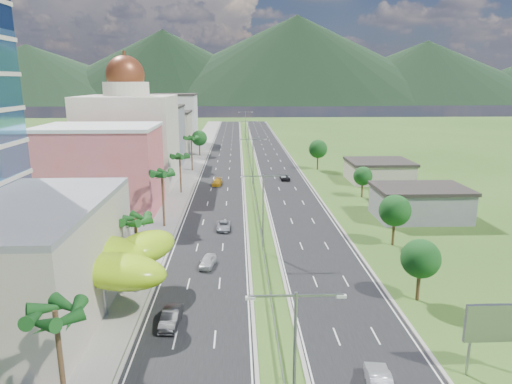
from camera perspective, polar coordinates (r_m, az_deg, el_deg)
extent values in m
plane|color=#2D5119|center=(54.98, 1.46, -11.25)|extent=(500.00, 500.00, 0.00)
cube|color=black|center=(141.70, -3.96, 4.27)|extent=(11.00, 260.00, 0.04)
cube|color=black|center=(142.06, 2.11, 4.32)|extent=(11.00, 260.00, 0.04)
cube|color=gray|center=(142.28, -7.80, 4.23)|extent=(7.00, 260.00, 0.12)
cube|color=gray|center=(123.85, -0.72, 3.21)|extent=(0.08, 216.00, 0.28)
cube|color=gray|center=(224.92, -1.46, 7.88)|extent=(0.10, 0.12, 0.70)
cylinder|color=gray|center=(30.60, 4.81, -21.69)|extent=(0.20, 0.20, 11.00)
cube|color=gray|center=(27.73, 2.01, -12.87)|extent=(2.88, 0.12, 0.12)
cube|color=gray|center=(28.08, 8.02, -12.65)|extent=(2.88, 0.12, 0.12)
cube|color=silver|center=(27.72, -0.71, -13.11)|extent=(0.60, 0.25, 0.18)
cube|color=silver|center=(28.38, 10.62, -12.69)|extent=(0.60, 0.25, 0.18)
cylinder|color=gray|center=(62.39, 0.89, -2.77)|extent=(0.20, 0.20, 11.00)
cube|color=gray|center=(61.03, -0.44, 1.99)|extent=(2.88, 0.12, 0.12)
cube|color=gray|center=(61.19, 2.25, 2.01)|extent=(2.88, 0.12, 0.12)
cube|color=silver|center=(61.03, -1.64, 1.89)|extent=(0.60, 0.25, 0.18)
cube|color=silver|center=(61.33, 3.45, 1.93)|extent=(0.60, 0.25, 0.18)
cylinder|color=gray|center=(101.34, -0.37, 3.66)|extent=(0.20, 0.20, 11.00)
cube|color=gray|center=(100.51, -1.20, 6.63)|extent=(2.88, 0.12, 0.12)
cube|color=gray|center=(100.61, 0.45, 6.64)|extent=(2.88, 0.12, 0.12)
cube|color=silver|center=(100.51, -1.93, 6.56)|extent=(0.60, 0.25, 0.18)
cube|color=silver|center=(100.69, 1.18, 6.58)|extent=(0.60, 0.25, 0.18)
cylinder|color=gray|center=(145.85, -0.98, 6.75)|extent=(0.20, 0.20, 11.00)
cube|color=gray|center=(145.27, -1.56, 8.82)|extent=(2.88, 0.12, 0.12)
cube|color=gray|center=(145.34, -0.41, 8.82)|extent=(2.88, 0.12, 0.12)
cube|color=silver|center=(145.27, -2.07, 8.77)|extent=(0.60, 0.25, 0.18)
cube|color=silver|center=(145.39, 0.10, 8.79)|extent=(0.60, 0.25, 0.18)
cylinder|color=gray|center=(190.58, -1.31, 8.39)|extent=(0.20, 0.20, 11.00)
cube|color=gray|center=(190.14, -1.76, 9.97)|extent=(2.88, 0.12, 0.12)
cube|color=gray|center=(190.19, -0.87, 9.98)|extent=(2.88, 0.12, 0.12)
cube|color=silver|center=(190.14, -2.15, 9.94)|extent=(0.60, 0.25, 0.18)
cube|color=silver|center=(190.24, -0.48, 9.95)|extent=(0.60, 0.25, 0.18)
cylinder|color=gray|center=(56.15, -24.02, -9.73)|extent=(0.50, 0.50, 4.00)
cylinder|color=gray|center=(49.60, -18.44, -12.35)|extent=(0.50, 0.50, 4.00)
cylinder|color=gray|center=(48.35, -24.12, -13.58)|extent=(0.50, 0.50, 4.00)
cylinder|color=gray|center=(53.50, -14.89, -10.12)|extent=(0.50, 0.50, 4.00)
cube|color=#D55A57|center=(86.79, -18.77, 2.56)|extent=(20.00, 15.00, 15.00)
cube|color=beige|center=(108.39, -15.52, 6.22)|extent=(20.00, 20.00, 20.00)
cylinder|color=beige|center=(107.59, -15.92, 12.30)|extent=(10.00, 10.00, 3.00)
sphere|color=brown|center=(107.59, -16.03, 13.90)|extent=(8.40, 8.40, 8.40)
cube|color=gray|center=(132.73, -12.64, 6.81)|extent=(16.00, 15.00, 16.00)
cube|color=#B9AE98|center=(154.46, -11.19, 7.25)|extent=(16.00, 15.00, 13.00)
cube|color=silver|center=(176.89, -10.11, 8.90)|extent=(16.00, 15.00, 18.00)
cylinder|color=gray|center=(42.56, 25.00, -18.20)|extent=(0.24, 0.24, 3.20)
cube|color=#D85919|center=(42.05, 27.92, -14.27)|extent=(5.20, 0.35, 3.20)
cube|color=gray|center=(83.66, 19.81, -1.44)|extent=(15.00, 10.00, 5.00)
cube|color=#B9AE98|center=(111.91, 15.10, 2.42)|extent=(14.00, 12.00, 4.40)
cylinder|color=#47301C|center=(35.71, -23.15, -19.58)|extent=(0.36, 0.36, 8.50)
cylinder|color=#47301C|center=(56.58, -14.64, -6.86)|extent=(0.36, 0.36, 7.50)
cylinder|color=#47301C|center=(75.11, -11.53, -0.99)|extent=(0.36, 0.36, 9.00)
cylinder|color=#47301C|center=(97.41, -9.42, 2.16)|extent=(0.36, 0.36, 8.00)
cylinder|color=#47301C|center=(121.80, -8.03, 4.70)|extent=(0.36, 0.36, 8.80)
cylinder|color=#47301C|center=(146.71, -7.07, 5.48)|extent=(0.40, 0.40, 4.90)
sphere|color=#174919|center=(146.30, -7.10, 6.70)|extent=(4.90, 4.90, 4.90)
cylinder|color=#47301C|center=(53.12, 19.65, -10.54)|extent=(0.40, 0.40, 4.20)
sphere|color=#174919|center=(52.11, 19.89, -7.83)|extent=(4.20, 4.20, 4.20)
cylinder|color=#47301C|center=(68.92, 16.81, -4.57)|extent=(0.40, 0.40, 4.55)
sphere|color=#174919|center=(68.09, 16.98, -2.23)|extent=(4.55, 4.55, 4.55)
cylinder|color=#47301C|center=(95.65, 13.13, 0.50)|extent=(0.40, 0.40, 3.85)
sphere|color=#174919|center=(95.13, 13.21, 1.95)|extent=(3.85, 3.85, 3.85)
cylinder|color=#47301C|center=(123.38, 7.71, 3.91)|extent=(0.40, 0.40, 4.90)
sphere|color=#174919|center=(122.89, 7.76, 5.36)|extent=(4.90, 4.90, 4.90)
imported|color=silver|center=(59.37, -6.07, -8.60)|extent=(2.33, 4.32, 1.40)
imported|color=black|center=(46.71, -10.60, -15.18)|extent=(1.94, 4.81, 1.55)
imported|color=#989A9F|center=(73.27, -4.11, -4.22)|extent=(2.15, 4.64, 1.29)
imported|color=#C08E16|center=(104.36, -4.87, 1.24)|extent=(2.42, 5.02, 1.41)
imported|color=#A5A7AC|center=(38.94, 15.12, -21.85)|extent=(2.37, 5.10, 1.62)
imported|color=black|center=(109.77, 3.62, 1.85)|extent=(2.23, 4.64, 1.28)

